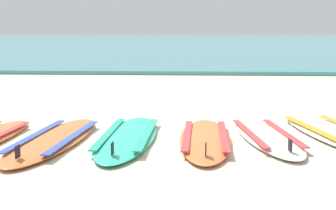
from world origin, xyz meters
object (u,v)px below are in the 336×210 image
object	(u,v)px
surfboard_2	(54,139)
surfboard_5	(266,136)
surfboard_4	(205,139)
surfboard_3	(128,137)

from	to	relation	value
surfboard_2	surfboard_5	size ratio (longest dim) A/B	1.11
surfboard_4	surfboard_5	xyz separation A→B (m)	(0.65, 0.16, 0.00)
surfboard_2	surfboard_5	xyz separation A→B (m)	(2.22, 0.26, 0.00)
surfboard_2	surfboard_4	xyz separation A→B (m)	(1.57, 0.11, 0.00)
surfboard_3	surfboard_5	world-z (taller)	same
surfboard_2	surfboard_4	size ratio (longest dim) A/B	1.10
surfboard_2	surfboard_3	bearing A→B (deg)	11.85
surfboard_3	surfboard_5	xyz separation A→B (m)	(1.47, 0.11, 0.00)
surfboard_4	surfboard_2	bearing A→B (deg)	-176.11
surfboard_2	surfboard_3	distance (m)	0.76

